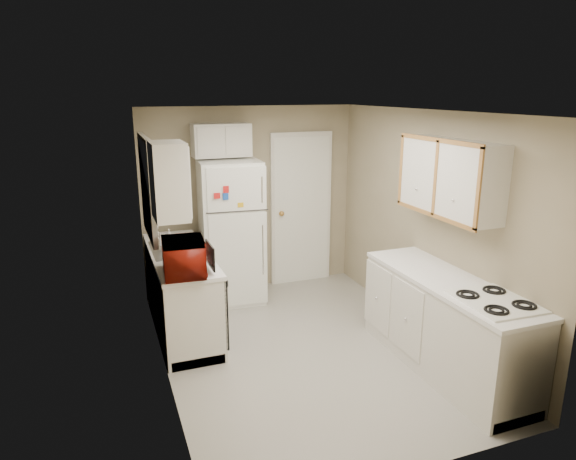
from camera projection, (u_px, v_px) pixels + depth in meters
name	position (u px, v px, depth m)	size (l,w,h in m)	color
floor	(305.00, 349.00, 5.31)	(3.80, 3.80, 0.00)	#B8B5AD
ceiling	(307.00, 112.00, 4.68)	(3.80, 3.80, 0.00)	white
wall_left	(159.00, 253.00, 4.52)	(3.80, 3.80, 0.00)	tan
wall_right	(427.00, 225.00, 5.47)	(3.80, 3.80, 0.00)	tan
wall_back	(251.00, 200.00, 6.71)	(2.80, 2.80, 0.00)	tan
wall_front	(420.00, 316.00, 3.28)	(2.80, 2.80, 0.00)	tan
left_counter	(182.00, 292.00, 5.63)	(0.60, 1.80, 0.90)	silver
dishwasher	(220.00, 305.00, 5.18)	(0.03, 0.58, 0.72)	black
sink	(177.00, 252.00, 5.66)	(0.54, 0.74, 0.16)	gray
microwave	(184.00, 258.00, 4.87)	(0.32, 0.57, 0.38)	maroon
soap_bottle	(169.00, 235.00, 5.81)	(0.08, 0.08, 0.17)	white
window_blinds	(148.00, 188.00, 5.38)	(0.10, 0.98, 1.08)	silver
upper_cabinet_left	(169.00, 181.00, 4.61)	(0.30, 0.45, 0.70)	silver
refrigerator	(231.00, 231.00, 6.38)	(0.73, 0.71, 1.78)	white
cabinet_over_fridge	(221.00, 140.00, 6.23)	(0.70, 0.30, 0.40)	silver
interior_door	(301.00, 210.00, 6.96)	(0.86, 0.06, 2.08)	white
right_counter	(445.00, 325.00, 4.84)	(0.60, 2.00, 0.90)	silver
stove	(489.00, 356.00, 4.37)	(0.54, 0.66, 0.81)	white
upper_cabinet_right	(450.00, 177.00, 4.81)	(0.30, 1.20, 0.70)	silver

